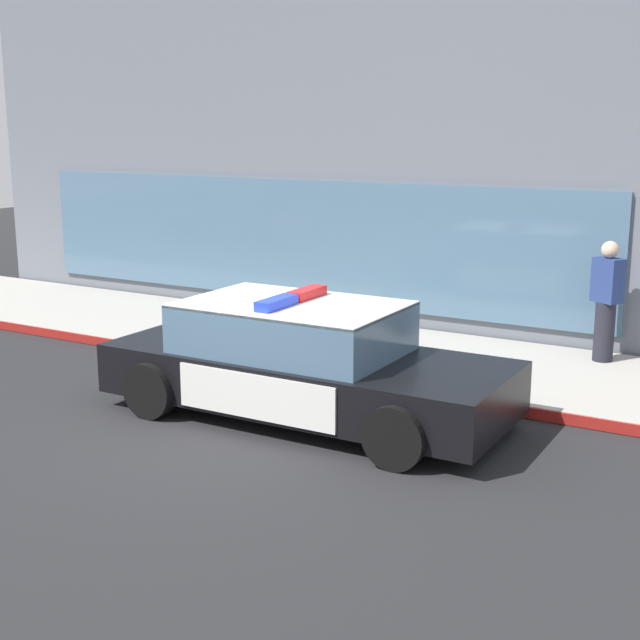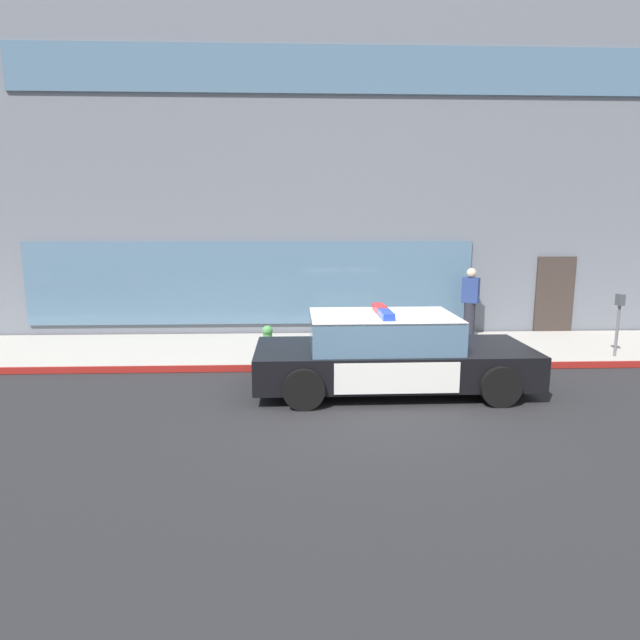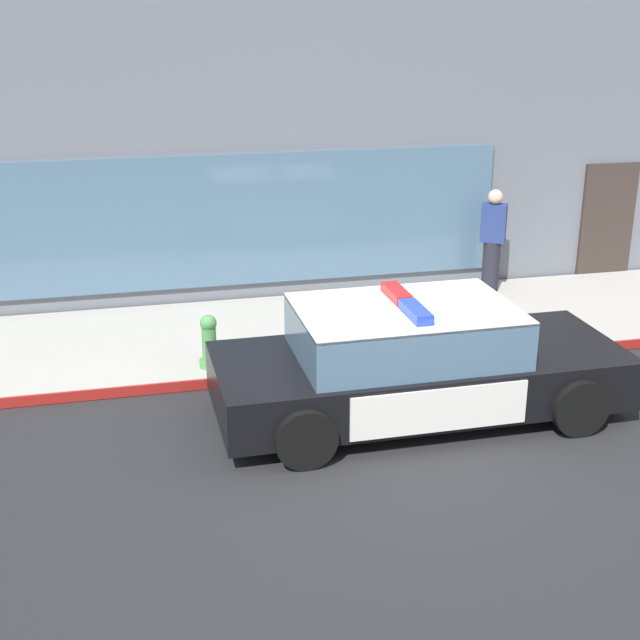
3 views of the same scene
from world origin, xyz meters
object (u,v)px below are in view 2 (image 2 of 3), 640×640
object	(u,v)px
police_cruiser	(390,353)
parking_meter	(619,313)
pedestrian_on_sidewalk	(470,302)
fire_hydrant	(268,343)

from	to	relation	value
police_cruiser	parking_meter	world-z (taller)	police_cruiser
pedestrian_on_sidewalk	police_cruiser	bearing A→B (deg)	-5.09
fire_hydrant	pedestrian_on_sidewalk	size ratio (longest dim) A/B	0.42
parking_meter	fire_hydrant	bearing A→B (deg)	-179.84
police_cruiser	parking_meter	distance (m)	5.43
parking_meter	pedestrian_on_sidewalk	bearing A→B (deg)	139.05
parking_meter	police_cruiser	bearing A→B (deg)	-161.95
fire_hydrant	pedestrian_on_sidewalk	xyz separation A→B (m)	(4.91, 2.18, 0.51)
pedestrian_on_sidewalk	parking_meter	size ratio (longest dim) A/B	1.28
fire_hydrant	pedestrian_on_sidewalk	bearing A→B (deg)	23.98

